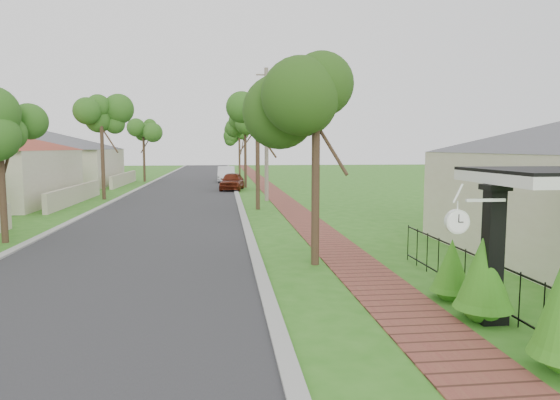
{
  "coord_description": "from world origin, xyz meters",
  "views": [
    {
      "loc": [
        -0.25,
        -9.32,
        3.17
      ],
      "look_at": [
        1.54,
        6.32,
        1.5
      ],
      "focal_mm": 32.0,
      "sensor_mm": 36.0,
      "label": 1
    }
  ],
  "objects": [
    {
      "name": "porch_post",
      "position": [
        4.55,
        -1.0,
        1.12
      ],
      "size": [
        0.48,
        0.48,
        2.52
      ],
      "color": "black",
      "rests_on": "ground"
    },
    {
      "name": "kerb_right",
      "position": [
        0.65,
        20.0,
        0.0
      ],
      "size": [
        0.3,
        120.0,
        0.1
      ],
      "primitive_type": "cube",
      "color": "#9E9E99",
      "rests_on": "ground"
    },
    {
      "name": "ground",
      "position": [
        0.0,
        0.0,
        0.0
      ],
      "size": [
        160.0,
        160.0,
        0.0
      ],
      "primitive_type": "plane",
      "color": "#2E701A",
      "rests_on": "ground"
    },
    {
      "name": "utility_pole",
      "position": [
        2.3,
        20.0,
        3.93
      ],
      "size": [
        1.2,
        0.24,
        7.74
      ],
      "color": "gray",
      "rests_on": "ground"
    },
    {
      "name": "far_house_grey",
      "position": [
        -14.97,
        34.0,
        2.34
      ],
      "size": [
        15.56,
        15.56,
        4.6
      ],
      "color": "beige",
      "rests_on": "ground"
    },
    {
      "name": "picket_fence",
      "position": [
        4.9,
        -0.0,
        0.53
      ],
      "size": [
        0.03,
        8.02,
        1.0
      ],
      "color": "black",
      "rests_on": "ground"
    },
    {
      "name": "parked_car_red",
      "position": [
        0.4,
        27.79,
        0.65
      ],
      "size": [
        2.1,
        4.0,
        1.3
      ],
      "primitive_type": "imported",
      "rotation": [
        0.0,
        0.0,
        -0.15
      ],
      "color": "#611E0E",
      "rests_on": "ground"
    },
    {
      "name": "road",
      "position": [
        -3.0,
        20.0,
        0.0
      ],
      "size": [
        7.0,
        120.0,
        0.02
      ],
      "primitive_type": "cube",
      "color": "#28282B",
      "rests_on": "ground"
    },
    {
      "name": "near_tree",
      "position": [
        2.2,
        3.75,
        4.29
      ],
      "size": [
        2.1,
        2.1,
        5.39
      ],
      "color": "#382619",
      "rests_on": "ground"
    },
    {
      "name": "hedge_row",
      "position": [
        4.45,
        -1.58,
        0.85
      ],
      "size": [
        0.94,
        4.37,
        2.08
      ],
      "color": "#2D6F16",
      "rests_on": "ground"
    },
    {
      "name": "station_clock",
      "position": [
        3.7,
        -1.4,
        1.95
      ],
      "size": [
        1.05,
        0.13,
        0.59
      ],
      "color": "white",
      "rests_on": "ground"
    },
    {
      "name": "kerb_left",
      "position": [
        -6.65,
        20.0,
        0.0
      ],
      "size": [
        0.3,
        120.0,
        0.1
      ],
      "primitive_type": "cube",
      "color": "#9E9E99",
      "rests_on": "ground"
    },
    {
      "name": "street_trees",
      "position": [
        -2.87,
        26.84,
        4.54
      ],
      "size": [
        10.7,
        37.65,
        5.89
      ],
      "color": "#382619",
      "rests_on": "ground"
    },
    {
      "name": "parked_car_white",
      "position": [
        0.03,
        36.05,
        0.71
      ],
      "size": [
        1.53,
        4.33,
        1.42
      ],
      "primitive_type": "imported",
      "rotation": [
        0.0,
        0.0,
        -0.0
      ],
      "color": "white",
      "rests_on": "ground"
    },
    {
      "name": "sidewalk",
      "position": [
        3.25,
        20.0,
        0.0
      ],
      "size": [
        1.5,
        120.0,
        0.03
      ],
      "primitive_type": "cube",
      "color": "brown",
      "rests_on": "ground"
    }
  ]
}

